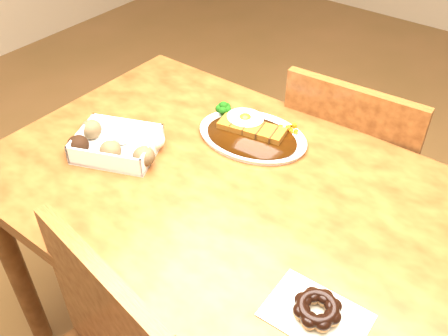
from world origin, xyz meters
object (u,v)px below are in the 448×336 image
Objects in this scene: table at (228,214)px; donut_box at (117,143)px; chair_far at (351,175)px; pon_de_ring at (317,310)px; katsu_curry_plate at (251,132)px.

donut_box reaches higher than table.
chair_far is (0.11, 0.53, -0.17)m from table.
katsu_curry_plate is at bearing 137.35° from pon_de_ring.
chair_far reaches higher than katsu_curry_plate.
table is 0.24m from katsu_curry_plate.
donut_box is at bearing -166.89° from table.
pon_de_ring is (0.42, -0.39, 0.00)m from katsu_curry_plate.
katsu_curry_plate is (-0.07, 0.20, 0.11)m from table.
table is 4.81× the size of donut_box.
chair_far is at bearing 108.31° from pon_de_ring.
pon_de_ring is at bearing -42.65° from katsu_curry_plate.
donut_box is at bearing 51.49° from chair_far.
chair_far is 4.56× the size of pon_de_ring.
katsu_curry_plate is 0.57m from pon_de_ring.
table is 1.38× the size of chair_far.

